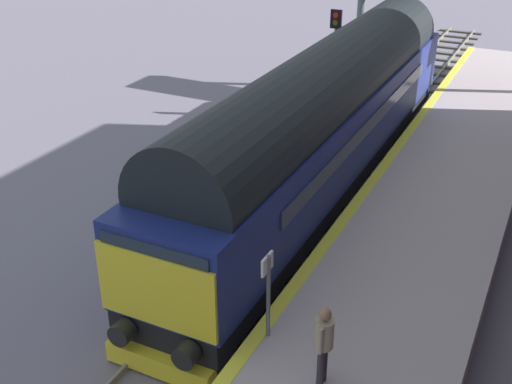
% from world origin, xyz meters
% --- Properties ---
extents(ground_plane, '(140.00, 140.00, 0.00)m').
position_xyz_m(ground_plane, '(0.00, 0.00, 0.00)').
color(ground_plane, slate).
rests_on(ground_plane, ground).
extents(track_main, '(2.50, 60.00, 0.15)m').
position_xyz_m(track_main, '(0.00, -0.00, 0.05)').
color(track_main, gray).
rests_on(track_main, ground).
extents(station_platform, '(4.00, 44.00, 1.01)m').
position_xyz_m(station_platform, '(3.60, 0.00, 0.50)').
color(station_platform, '#B4A3A7').
rests_on(station_platform, ground).
extents(diesel_locomotive, '(2.74, 18.54, 4.68)m').
position_xyz_m(diesel_locomotive, '(0.00, 5.67, 2.48)').
color(diesel_locomotive, black).
rests_on(diesel_locomotive, ground).
extents(signal_post_near, '(0.44, 0.22, 4.33)m').
position_xyz_m(signal_post_near, '(-2.03, 12.03, 2.71)').
color(signal_post_near, gray).
rests_on(signal_post_near, ground).
extents(platform_number_sign, '(0.10, 0.44, 1.84)m').
position_xyz_m(platform_number_sign, '(1.92, -2.48, 2.23)').
color(platform_number_sign, slate).
rests_on(platform_number_sign, station_platform).
extents(waiting_passenger, '(0.36, 0.51, 1.64)m').
position_xyz_m(waiting_passenger, '(3.35, -3.25, 1.99)').
color(waiting_passenger, '#302B33').
rests_on(waiting_passenger, station_platform).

